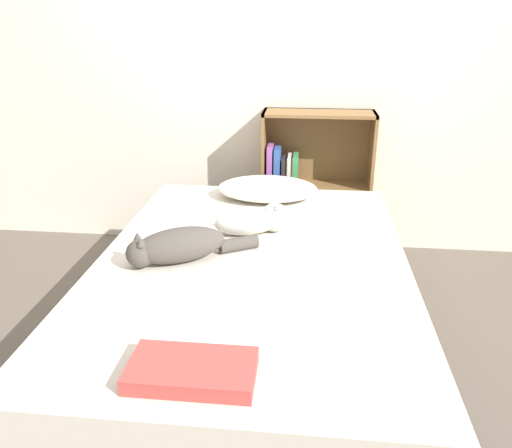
{
  "coord_description": "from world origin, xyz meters",
  "views": [
    {
      "loc": [
        0.22,
        -1.95,
        1.51
      ],
      "look_at": [
        0.0,
        0.15,
        0.63
      ],
      "focal_mm": 35.0,
      "sensor_mm": 36.0,
      "label": 1
    }
  ],
  "objects_px": {
    "bed": "(253,311)",
    "bookshelf": "(311,181)",
    "cat_light": "(254,221)",
    "cat_dark": "(178,246)",
    "pillow": "(267,189)"
  },
  "relations": [
    {
      "from": "bed",
      "to": "bookshelf",
      "type": "xyz_separation_m",
      "value": [
        0.25,
        1.25,
        0.24
      ]
    },
    {
      "from": "pillow",
      "to": "bed",
      "type": "bearing_deg",
      "value": -89.82
    },
    {
      "from": "bed",
      "to": "cat_dark",
      "type": "distance_m",
      "value": 0.47
    },
    {
      "from": "cat_light",
      "to": "bookshelf",
      "type": "xyz_separation_m",
      "value": [
        0.28,
        0.97,
        -0.1
      ]
    },
    {
      "from": "cat_light",
      "to": "cat_dark",
      "type": "relative_size",
      "value": 0.88
    },
    {
      "from": "pillow",
      "to": "cat_light",
      "type": "bearing_deg",
      "value": -92.33
    },
    {
      "from": "cat_dark",
      "to": "bookshelf",
      "type": "relative_size",
      "value": 0.56
    },
    {
      "from": "pillow",
      "to": "bookshelf",
      "type": "distance_m",
      "value": 0.54
    },
    {
      "from": "bookshelf",
      "to": "pillow",
      "type": "bearing_deg",
      "value": -119.19
    },
    {
      "from": "bookshelf",
      "to": "bed",
      "type": "bearing_deg",
      "value": -101.49
    },
    {
      "from": "bed",
      "to": "bookshelf",
      "type": "height_order",
      "value": "bookshelf"
    },
    {
      "from": "cat_light",
      "to": "bookshelf",
      "type": "height_order",
      "value": "bookshelf"
    },
    {
      "from": "pillow",
      "to": "cat_dark",
      "type": "xyz_separation_m",
      "value": [
        -0.31,
        -0.85,
        0.01
      ]
    },
    {
      "from": "bed",
      "to": "cat_light",
      "type": "xyz_separation_m",
      "value": [
        -0.02,
        0.28,
        0.34
      ]
    },
    {
      "from": "bed",
      "to": "bookshelf",
      "type": "relative_size",
      "value": 2.09
    }
  ]
}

